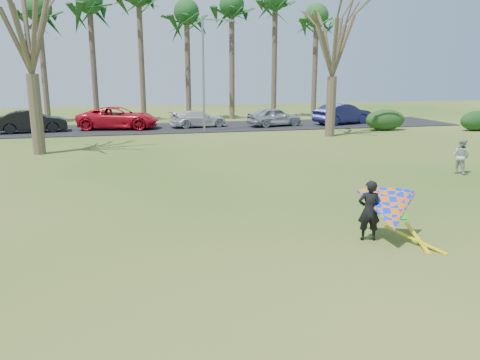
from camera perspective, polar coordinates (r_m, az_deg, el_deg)
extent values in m
plane|color=#1C4D10|center=(12.70, 2.06, -6.85)|extent=(100.00, 100.00, 0.00)
cube|color=black|center=(36.90, -8.17, 6.32)|extent=(46.00, 7.00, 0.06)
cylinder|color=brown|center=(43.06, -22.82, 12.37)|extent=(0.48, 0.48, 9.00)
ellipsoid|color=#1D4E1B|center=(43.34, -23.42, 18.71)|extent=(4.84, 4.84, 3.08)
cylinder|color=#4D3B2E|center=(42.61, -17.42, 13.26)|extent=(0.48, 0.48, 9.70)
ellipsoid|color=#1B4C1C|center=(42.98, -17.92, 20.13)|extent=(4.84, 4.84, 3.08)
cylinder|color=#493A2C|center=(42.53, -11.92, 14.04)|extent=(0.48, 0.48, 10.40)
cylinder|color=brown|center=(42.82, -6.38, 13.30)|extent=(0.48, 0.48, 9.00)
ellipsoid|color=#1A4518|center=(43.11, -6.55, 19.69)|extent=(4.84, 4.84, 3.08)
cylinder|color=brown|center=(43.49, -0.99, 13.83)|extent=(0.48, 0.48, 9.70)
ellipsoid|color=#164017|center=(43.85, -1.02, 20.57)|extent=(4.84, 4.84, 3.08)
cylinder|color=#4A392C|center=(44.50, 4.21, 14.23)|extent=(0.48, 0.48, 10.40)
cylinder|color=brown|center=(45.84, 9.10, 13.20)|extent=(0.48, 0.48, 9.00)
ellipsoid|color=#1C491A|center=(46.10, 9.33, 19.17)|extent=(4.84, 4.84, 3.08)
cylinder|color=#4C3C2D|center=(27.04, -23.60, 7.32)|extent=(0.64, 0.64, 4.20)
cylinder|color=#4C3F2E|center=(32.39, 11.01, 8.77)|extent=(0.64, 0.64, 3.99)
cylinder|color=gray|center=(33.90, -4.48, 12.54)|extent=(0.16, 0.16, 8.00)
cylinder|color=gray|center=(34.24, -2.85, 18.94)|extent=(2.00, 0.10, 0.10)
cube|color=gray|center=(34.43, -1.12, 18.84)|extent=(0.40, 0.18, 0.12)
ellipsoid|color=#193A15|center=(36.77, 17.28, 7.02)|extent=(3.12, 1.42, 1.56)
ellipsoid|color=#143814|center=(39.04, 26.91, 6.46)|extent=(2.67, 1.25, 1.48)
imported|color=black|center=(36.67, -24.01, 6.54)|extent=(4.88, 2.30, 1.55)
imported|color=red|center=(36.70, -14.60, 7.34)|extent=(6.33, 3.70, 1.66)
imported|color=silver|center=(36.96, -5.08, 7.47)|extent=(4.71, 2.58, 1.29)
imported|color=#999FA5|center=(37.50, 4.21, 7.71)|extent=(4.61, 2.63, 1.48)
imported|color=navy|center=(39.78, 12.40, 7.89)|extent=(5.37, 3.22, 1.67)
imported|color=#B2B1AD|center=(22.26, 25.35, 2.65)|extent=(0.82, 0.91, 1.54)
imported|color=black|center=(12.63, 15.46, -3.60)|extent=(0.66, 0.52, 1.61)
cone|color=#0535FF|center=(12.63, 17.81, -3.55)|extent=(2.13, 2.39, 2.02)
cube|color=#0CBF19|center=(12.64, 18.45, -3.82)|extent=(0.62, 0.60, 0.24)
cube|color=yellow|center=(12.89, 20.46, -7.33)|extent=(0.85, 1.66, 0.28)
cube|color=yellow|center=(13.16, 20.72, -6.94)|extent=(0.56, 1.76, 0.22)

